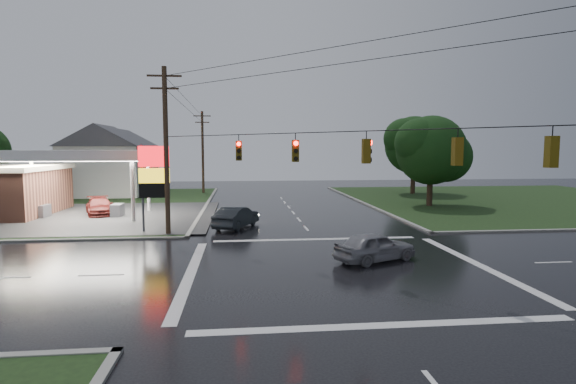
{
  "coord_description": "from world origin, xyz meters",
  "views": [
    {
      "loc": [
        -4.65,
        -20.65,
        5.7
      ],
      "look_at": [
        -1.71,
        7.32,
        3.0
      ],
      "focal_mm": 28.0,
      "sensor_mm": 36.0,
      "label": 1
    }
  ],
  "objects": [
    {
      "name": "tree_ne_far",
      "position": [
        17.15,
        33.99,
        6.18
      ],
      "size": [
        8.46,
        7.2,
        9.8
      ],
      "color": "black",
      "rests_on": "ground"
    },
    {
      "name": "car_pump",
      "position": [
        -16.83,
        19.34,
        0.75
      ],
      "size": [
        3.8,
        5.58,
        1.5
      ],
      "primitive_type": "imported",
      "rotation": [
        0.0,
        0.0,
        0.36
      ],
      "color": "#511512",
      "rests_on": "ground"
    },
    {
      "name": "grass_nw",
      "position": [
        -26.0,
        26.0,
        0.04
      ],
      "size": [
        36.0,
        36.0,
        0.08
      ],
      "primitive_type": "cube",
      "color": "black",
      "rests_on": "ground"
    },
    {
      "name": "house_far",
      "position": [
        -21.95,
        48.0,
        4.41
      ],
      "size": [
        11.05,
        8.48,
        8.6
      ],
      "color": "silver",
      "rests_on": "ground"
    },
    {
      "name": "house_near",
      "position": [
        -20.95,
        36.0,
        4.41
      ],
      "size": [
        11.05,
        8.48,
        8.6
      ],
      "color": "silver",
      "rests_on": "ground"
    },
    {
      "name": "car_crossing",
      "position": [
        2.11,
        1.22,
        0.75
      ],
      "size": [
        4.73,
        3.4,
        1.5
      ],
      "primitive_type": "imported",
      "rotation": [
        0.0,
        0.0,
        1.99
      ],
      "color": "gray",
      "rests_on": "ground"
    },
    {
      "name": "pylon_sign",
      "position": [
        -10.5,
        10.5,
        4.01
      ],
      "size": [
        2.0,
        0.35,
        6.0
      ],
      "color": "#59595E",
      "rests_on": "ground"
    },
    {
      "name": "car_north",
      "position": [
        -5.01,
        11.74,
        0.79
      ],
      "size": [
        3.46,
        5.04,
        1.57
      ],
      "primitive_type": "imported",
      "rotation": [
        0.0,
        0.0,
        2.72
      ],
      "color": "#212529",
      "rests_on": "ground"
    },
    {
      "name": "traffic_signals",
      "position": [
        0.02,
        -0.02,
        6.48
      ],
      "size": [
        26.87,
        26.87,
        1.47
      ],
      "color": "black",
      "rests_on": "ground"
    },
    {
      "name": "ground",
      "position": [
        0.0,
        0.0,
        0.0
      ],
      "size": [
        120.0,
        120.0,
        0.0
      ],
      "primitive_type": "plane",
      "color": "black",
      "rests_on": "ground"
    },
    {
      "name": "grass_ne",
      "position": [
        26.0,
        26.0,
        0.04
      ],
      "size": [
        36.0,
        36.0,
        0.08
      ],
      "primitive_type": "cube",
      "color": "black",
      "rests_on": "ground"
    },
    {
      "name": "utility_pole_nw",
      "position": [
        -9.5,
        9.5,
        5.72
      ],
      "size": [
        2.2,
        0.32,
        11.0
      ],
      "color": "#382619",
      "rests_on": "ground"
    },
    {
      "name": "utility_pole_n",
      "position": [
        -9.5,
        38.0,
        5.47
      ],
      "size": [
        2.2,
        0.32,
        10.5
      ],
      "color": "#382619",
      "rests_on": "ground"
    },
    {
      "name": "tree_ne_near",
      "position": [
        14.14,
        21.99,
        5.56
      ],
      "size": [
        7.99,
        6.8,
        8.98
      ],
      "color": "black",
      "rests_on": "ground"
    }
  ]
}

